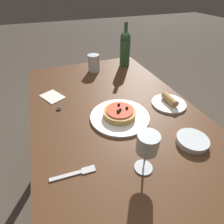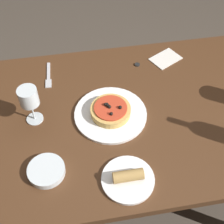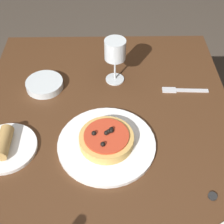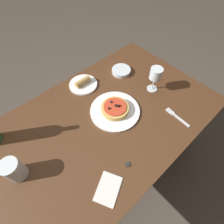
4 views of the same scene
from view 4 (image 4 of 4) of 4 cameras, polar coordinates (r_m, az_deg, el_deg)
The scene contains 11 objects.
ground_plane at distance 1.67m, azimuth -1.68°, elevation -16.55°, with size 14.00×14.00×0.00m, color #4C4238.
dining_table at distance 1.08m, azimuth -2.52°, elevation -5.24°, with size 1.34×0.83×0.75m.
dinner_plate at distance 1.02m, azimuth 1.04°, elevation 0.37°, with size 0.29×0.29×0.01m.
pizza at distance 1.00m, azimuth 1.06°, elevation 1.15°, with size 0.16×0.16×0.05m.
wine_glass at distance 1.09m, azimuth 14.10°, elevation 11.77°, with size 0.07×0.07×0.17m.
water_cup at distance 0.92m, azimuth -29.41°, elevation -16.13°, with size 0.08×0.08×0.12m.
side_bowl at distance 1.25m, azimuth 3.03°, elevation 13.29°, with size 0.13×0.13×0.03m.
fork at distance 1.07m, azimuth 20.21°, elevation -1.27°, with size 0.03×0.16×0.00m.
side_plate at distance 1.17m, azimuth -9.41°, elevation 9.08°, with size 0.18×0.18×0.05m.
paper_napkin at distance 0.85m, azimuth -1.26°, elevation -23.79°, with size 0.16×0.15×0.00m.
bottle_cap at distance 0.88m, azimuth 5.08°, elevation -16.74°, with size 0.02×0.02×0.01m.
Camera 4 is at (-0.33, -0.43, 1.58)m, focal length 28.00 mm.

